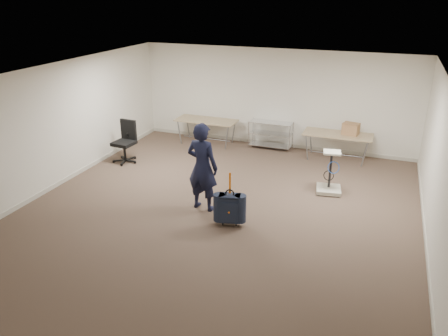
% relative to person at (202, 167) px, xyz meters
% --- Properties ---
extents(ground, '(9.00, 9.00, 0.00)m').
position_rel_person_xyz_m(ground, '(0.35, -0.06, -0.94)').
color(ground, '#4C3B2E').
rests_on(ground, ground).
extents(room_shell, '(8.00, 9.00, 9.00)m').
position_rel_person_xyz_m(room_shell, '(0.35, 1.32, -0.89)').
color(room_shell, white).
rests_on(room_shell, ground).
extents(folding_table_left, '(1.80, 0.75, 0.73)m').
position_rel_person_xyz_m(folding_table_left, '(-1.55, 3.89, -0.26)').
color(folding_table_left, '#8E7857').
rests_on(folding_table_left, ground).
extents(folding_table_right, '(1.80, 0.75, 0.73)m').
position_rel_person_xyz_m(folding_table_right, '(2.25, 3.89, -0.26)').
color(folding_table_right, '#8E7857').
rests_on(folding_table_right, ground).
extents(wire_shelf, '(1.22, 0.47, 0.80)m').
position_rel_person_xyz_m(wire_shelf, '(0.35, 4.14, -0.50)').
color(wire_shelf, silver).
rests_on(wire_shelf, ground).
extents(person, '(0.73, 0.53, 1.88)m').
position_rel_person_xyz_m(person, '(0.00, 0.00, 0.00)').
color(person, black).
rests_on(person, ground).
extents(suitcase, '(0.45, 0.33, 1.12)m').
position_rel_person_xyz_m(suitcase, '(0.78, -0.50, -0.56)').
color(suitcase, black).
rests_on(suitcase, ground).
extents(office_chair, '(0.67, 0.67, 1.11)m').
position_rel_person_xyz_m(office_chair, '(-3.00, 1.77, -0.60)').
color(office_chair, black).
rests_on(office_chair, ground).
extents(equipment_cart, '(0.62, 0.62, 0.99)m').
position_rel_person_xyz_m(equipment_cart, '(2.37, 1.73, -0.68)').
color(equipment_cart, beige).
rests_on(equipment_cart, ground).
extents(cardboard_box, '(0.46, 0.39, 0.31)m').
position_rel_person_xyz_m(cardboard_box, '(2.56, 3.95, -0.05)').
color(cardboard_box, '#987646').
rests_on(cardboard_box, folding_table_right).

